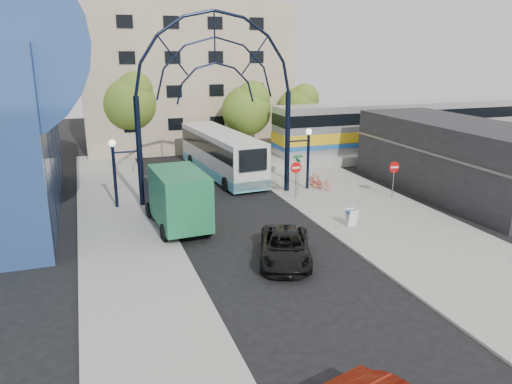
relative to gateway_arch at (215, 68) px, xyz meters
name	(u,v)px	position (x,y,z in m)	size (l,w,h in m)	color
ground	(305,289)	(0.00, -14.00, -8.56)	(120.00, 120.00, 0.00)	black
sidewalk_east	(408,234)	(8.00, -10.00, -8.50)	(8.00, 56.00, 0.12)	gray
plaza_west	(132,255)	(-6.50, -8.00, -8.50)	(5.00, 50.00, 0.12)	gray
gateway_arch	(215,68)	(0.00, 0.00, 0.00)	(13.64, 0.44, 12.10)	black
stop_sign	(296,171)	(4.80, -2.00, -6.56)	(0.80, 0.07, 2.50)	slate
do_not_enter_sign	(394,171)	(11.00, -4.00, -6.58)	(0.76, 0.07, 2.48)	slate
street_name_sign	(298,167)	(5.20, -1.40, -6.43)	(0.70, 0.70, 2.80)	slate
sandwich_board	(352,216)	(5.60, -8.02, -7.81)	(0.55, 0.61, 0.99)	white
commercial_block_east	(456,158)	(16.00, -4.00, -6.06)	(6.00, 16.00, 5.00)	black
apartment_block	(183,76)	(2.00, 20.97, -1.55)	(20.00, 12.10, 14.00)	tan
train_platform	(400,151)	(20.00, 8.00, -8.16)	(32.00, 5.00, 0.80)	gray
train_car	(403,125)	(20.00, 8.00, -5.66)	(25.10, 3.05, 4.20)	#B7B7BC
tree_north_a	(248,108)	(6.12, 11.93, -3.95)	(4.48, 4.48, 7.00)	#382314
tree_north_b	(130,100)	(-3.88, 15.93, -3.29)	(5.12, 5.12, 8.00)	#382314
tree_north_c	(300,107)	(12.12, 13.93, -4.28)	(4.16, 4.16, 6.50)	#382314
city_bus	(221,153)	(1.97, 6.27, -6.75)	(3.81, 12.78, 3.46)	silver
green_truck	(176,198)	(-3.62, -4.49, -6.85)	(2.91, 6.88, 3.41)	black
black_suv	(285,247)	(0.34, -11.00, -7.85)	(2.34, 5.07, 1.41)	black
bike_near_a	(321,184)	(7.44, -0.54, -8.03)	(0.54, 1.54, 0.81)	#E0442C
bike_near_b	(316,180)	(7.25, 0.00, -7.91)	(0.50, 1.76, 1.06)	#D84A2B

